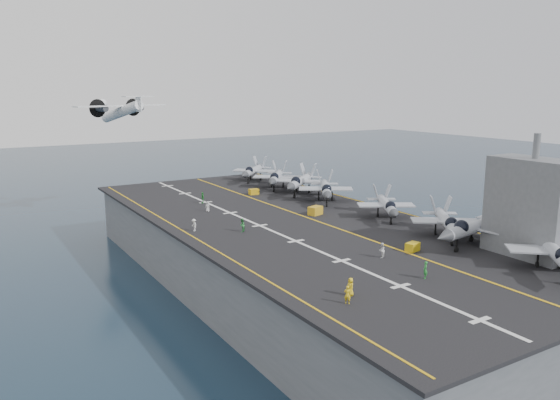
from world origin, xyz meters
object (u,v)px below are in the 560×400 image
island_superstructure (532,195)px  transport_plane (122,112)px  fighter_jet_0 (554,250)px  tow_cart_a (413,247)px

island_superstructure → transport_plane: (-24.59, 88.70, 7.47)m
island_superstructure → transport_plane: size_ratio=0.57×
fighter_jet_0 → tow_cart_a: 16.06m
tow_cart_a → transport_plane: size_ratio=0.08×
fighter_jet_0 → transport_plane: (-21.37, 94.15, 12.46)m
island_superstructure → fighter_jet_0: size_ratio=0.87×
island_superstructure → fighter_jet_0: (-3.21, -5.45, -4.99)m
tow_cart_a → fighter_jet_0: bearing=-61.3°
transport_plane → fighter_jet_0: bearing=-77.2°
fighter_jet_0 → transport_plane: transport_plane is taller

